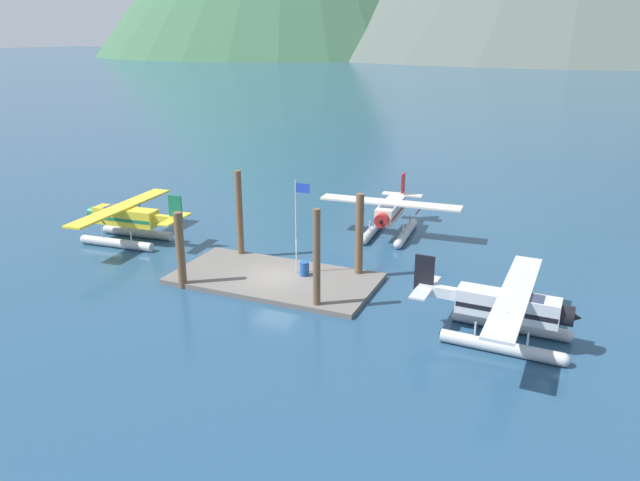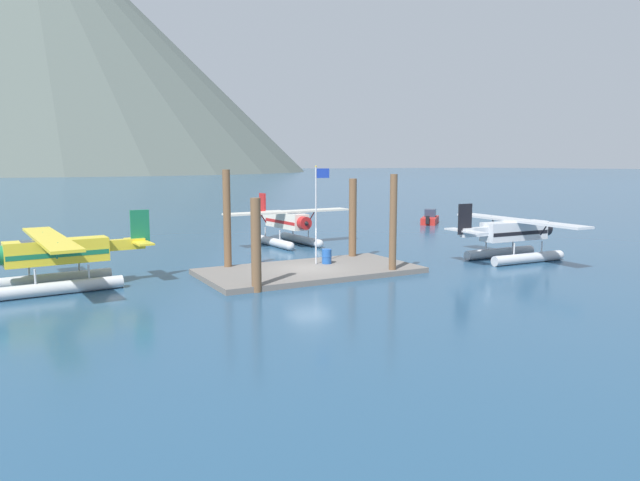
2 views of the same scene
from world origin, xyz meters
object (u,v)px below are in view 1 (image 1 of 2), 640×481
(fuel_drum, at_px, (304,269))
(flagpole, at_px, (298,216))
(seaplane_silver_stbd_aft, at_px, (507,312))
(seaplane_yellow_port_fwd, at_px, (126,221))
(seaplane_cream_bow_right, at_px, (390,215))

(fuel_drum, bearing_deg, flagpole, 157.36)
(fuel_drum, height_order, seaplane_silver_stbd_aft, seaplane_silver_stbd_aft)
(flagpole, relative_size, fuel_drum, 6.68)
(flagpole, bearing_deg, fuel_drum, -22.64)
(fuel_drum, bearing_deg, seaplane_yellow_port_fwd, 174.39)
(seaplane_cream_bow_right, distance_m, seaplane_yellow_port_fwd, 19.21)
(seaplane_silver_stbd_aft, relative_size, seaplane_yellow_port_fwd, 1.00)
(seaplane_cream_bow_right, bearing_deg, seaplane_silver_stbd_aft, -53.84)
(fuel_drum, distance_m, seaplane_yellow_port_fwd, 14.81)
(seaplane_cream_bow_right, bearing_deg, fuel_drum, -102.48)
(flagpole, height_order, seaplane_silver_stbd_aft, flagpole)
(flagpole, bearing_deg, seaplane_yellow_port_fwd, 175.02)
(seaplane_silver_stbd_aft, distance_m, seaplane_yellow_port_fwd, 27.38)
(flagpole, bearing_deg, seaplane_silver_stbd_aft, -15.20)
(seaplane_cream_bow_right, height_order, seaplane_yellow_port_fwd, same)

